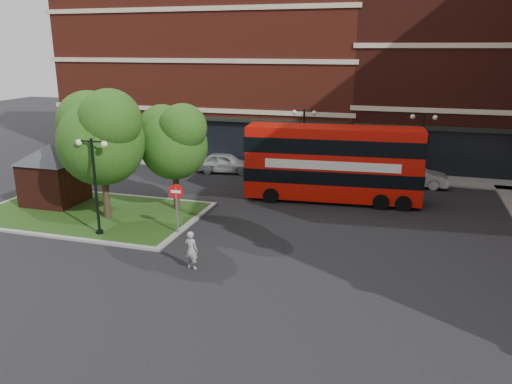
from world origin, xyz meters
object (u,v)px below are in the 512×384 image
(bus, at_px, (333,159))
(car_silver, at_px, (225,163))
(car_white, at_px, (414,176))
(woman, at_px, (191,250))

(bus, bearing_deg, car_silver, 146.09)
(car_silver, xyz_separation_m, car_white, (13.67, 0.00, -0.02))
(bus, bearing_deg, car_white, 40.18)
(bus, xyz_separation_m, car_white, (4.89, 4.89, -1.91))
(bus, relative_size, car_white, 2.39)
(bus, xyz_separation_m, car_silver, (-8.78, 4.89, -1.89))
(woman, bearing_deg, car_white, -109.24)
(car_white, bearing_deg, car_silver, 90.19)
(woman, distance_m, car_white, 18.88)
(woman, bearing_deg, bus, -100.45)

